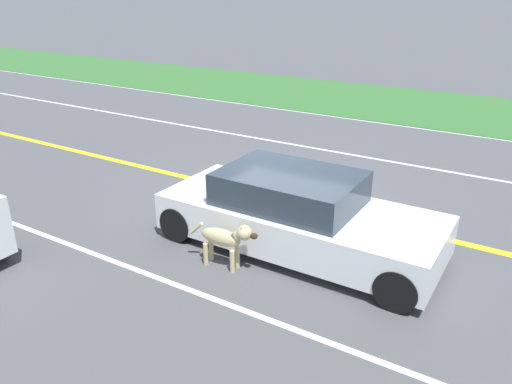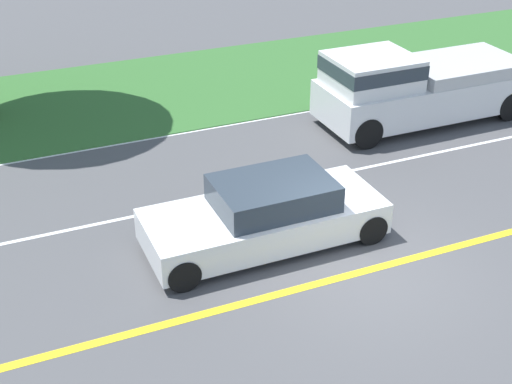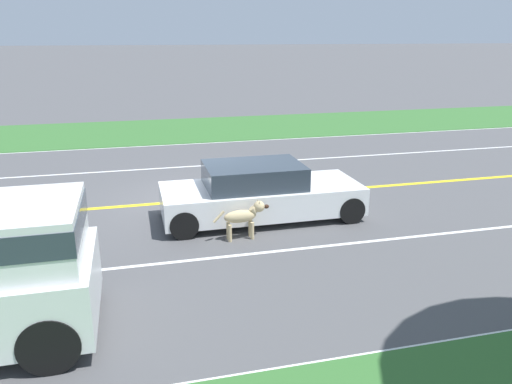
% 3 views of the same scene
% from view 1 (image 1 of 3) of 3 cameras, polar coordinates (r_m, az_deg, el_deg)
% --- Properties ---
extents(ground_plane, '(400.00, 400.00, 0.00)m').
position_cam_1_polar(ground_plane, '(10.15, 2.12, -0.75)').
color(ground_plane, '#4C4C4F').
extents(centre_divider_line, '(0.18, 160.00, 0.01)m').
position_cam_1_polar(centre_divider_line, '(10.15, 2.12, -0.73)').
color(centre_divider_line, yellow).
rests_on(centre_divider_line, ground).
extents(lane_edge_line_left, '(0.14, 160.00, 0.01)m').
position_cam_1_polar(lane_edge_line_left, '(16.30, 14.52, 7.60)').
color(lane_edge_line_left, white).
rests_on(lane_edge_line_left, ground).
extents(lane_dash_same_dir, '(0.10, 160.00, 0.01)m').
position_cam_1_polar(lane_dash_same_dir, '(7.64, -11.19, -9.59)').
color(lane_dash_same_dir, white).
rests_on(lane_dash_same_dir, ground).
extents(lane_dash_oncoming, '(0.10, 160.00, 0.01)m').
position_cam_1_polar(lane_dash_oncoming, '(13.12, 9.75, 4.43)').
color(lane_dash_oncoming, white).
rests_on(lane_dash_oncoming, ground).
extents(grass_verge_left, '(6.00, 160.00, 0.03)m').
position_cam_1_polar(grass_verge_left, '(19.11, 17.37, 9.47)').
color(grass_verge_left, '#33662D').
rests_on(grass_verge_left, ground).
extents(ego_car, '(1.83, 4.52, 1.29)m').
position_cam_1_polar(ego_car, '(8.06, 4.67, -2.56)').
color(ego_car, white).
rests_on(ego_car, ground).
extents(dog, '(0.27, 1.20, 0.81)m').
position_cam_1_polar(dog, '(7.52, -3.40, -5.29)').
color(dog, '#D1B784').
rests_on(dog, ground).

